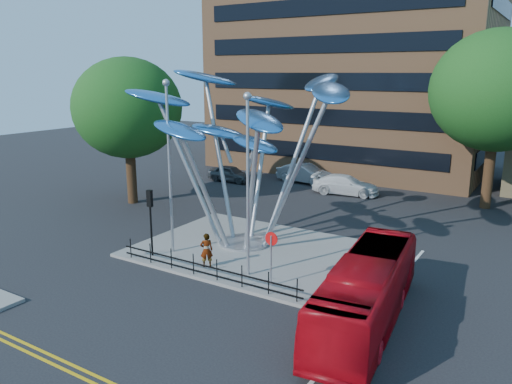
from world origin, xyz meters
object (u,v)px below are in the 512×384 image
Objects in this scene: leaf_sculpture at (245,119)px; parked_car_right at (346,185)px; parked_car_left at (231,174)px; tree_right at (498,91)px; tree_left at (127,108)px; street_lamp_right at (248,170)px; pedestrian at (206,250)px; traffic_light_island at (150,209)px; street_lamp_left at (169,153)px; no_entry_sign_island at (271,250)px; parked_car_mid at (305,173)px; red_bus at (367,291)px.

parked_car_right is at bearing 89.07° from leaf_sculpture.
tree_right is at bearing -84.99° from parked_car_left.
tree_left is 16.19m from street_lamp_right.
pedestrian is at bearing -150.14° from parked_car_left.
traffic_light_island is 18.47m from parked_car_right.
street_lamp_left reaches higher than parked_car_left.
tree_right reaches higher than street_lamp_right.
leaf_sculpture reaches higher than street_lamp_left.
parked_car_mid is at bearing 112.55° from no_entry_sign_island.
traffic_light_island is 2.04× the size of pedestrian.
parked_car_right is (-9.84, -1.40, -7.29)m from tree_right.
red_bus is (6.10, -1.30, -3.78)m from street_lamp_right.
traffic_light_island is 0.84× the size of parked_car_left.
no_entry_sign_island is 21.77m from parked_car_mid.
leaf_sculpture is 5.19× the size of no_entry_sign_island.
tree_right is at bearing 68.46° from street_lamp_right.
leaf_sculpture is 3.71× the size of traffic_light_island.
pedestrian is (3.28, 0.26, -1.63)m from traffic_light_island.
street_lamp_right reaches higher than parked_car_mid.
parked_car_left is at bearing 85.80° from parked_car_right.
street_lamp_left is 1.06× the size of street_lamp_right.
street_lamp_right is (5.00, -0.50, -0.26)m from street_lamp_left.
pedestrian is at bearing 4.50° from traffic_light_island.
tree_left is 18.35m from no_entry_sign_island.
no_entry_sign_island is at bearing -142.26° from parked_car_left.
parked_car_left is (-9.99, 13.00, -6.18)m from leaf_sculpture.
tree_right is 2.36× the size of parked_car_right.
red_bus reaches higher than parked_car_right.
no_entry_sign_island is at bearing -107.12° from tree_right.
red_bus is 1.90× the size of parked_car_mid.
parked_car_left is (-12.56, 16.68, -4.40)m from street_lamp_right.
street_lamp_left is at bearing 171.39° from no_entry_sign_island.
street_lamp_right is at bearing 162.13° from no_entry_sign_island.
street_lamp_right is 3.64m from no_entry_sign_island.
street_lamp_left is 1.71× the size of parked_car_right.
leaf_sculpture is 2.56× the size of parked_car_mid.
street_lamp_right reaches higher than traffic_light_island.
pedestrian is at bearing -84.85° from leaf_sculpture.
parked_car_right reaches higher than parked_car_left.
leaf_sculpture is at bearing 52.60° from street_lamp_left.
red_bus is 2.31× the size of parked_car_left.
leaf_sculpture is 7.58× the size of pedestrian.
parked_car_mid is at bearing 177.59° from tree_right.
street_lamp_right is at bearing -25.77° from tree_left.
traffic_light_island is 11.70m from red_bus.
tree_left is 12.44m from traffic_light_island.
leaf_sculpture is at bearing 169.72° from parked_car_right.
no_entry_sign_island is (6.50, -0.98, -3.54)m from street_lamp_left.
parked_car_left is (-14.06, 17.17, -1.12)m from no_entry_sign_island.
tree_right reaches higher than no_entry_sign_island.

